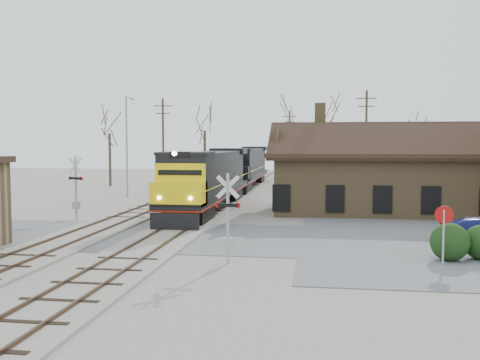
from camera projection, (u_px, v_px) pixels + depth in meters
The scene contains 22 objects.
ground at pixel (167, 236), 28.24m from camera, with size 140.00×140.00×0.00m, color #A19C91.
road at pixel (167, 236), 28.23m from camera, with size 60.00×9.00×0.03m, color #59595E.
track_main at pixel (219, 203), 43.04m from camera, with size 3.40×90.00×0.24m.
track_siding at pixel (165, 202), 43.68m from camera, with size 3.40×90.00×0.24m.
depot at pixel (376, 178), 38.21m from camera, with size 15.20×9.31×7.90m.
locomotive_lead at pixel (208, 179), 38.79m from camera, with size 2.99×20.03×4.45m.
locomotive_trailing at pixel (245, 166), 58.84m from camera, with size 2.99×20.03×4.21m.
crossbuck_near at pixel (228, 221), 21.79m from camera, with size 1.06×0.28×3.70m.
crossbuck_far at pixel (76, 190), 34.37m from camera, with size 1.14×0.41×4.09m.
do_not_enter_sign at pixel (444, 225), 21.38m from camera, with size 0.70×0.27×2.43m.
hedge_a at pixel (450, 242), 22.30m from camera, with size 1.61×1.61×1.61m, color black.
streetlight_a at pixel (127, 141), 48.12m from camera, with size 0.25×2.04×9.15m.
streetlight_b at pixel (323, 144), 51.21m from camera, with size 0.25×2.04×8.65m.
streetlight_c at pixel (322, 139), 62.21m from camera, with size 0.25×2.04×9.56m.
utility_pole_a at pixel (163, 142), 57.22m from camera, with size 2.00×0.24×9.67m.
utility_pole_b at pixel (289, 143), 74.11m from camera, with size 2.00×0.24×9.36m.
utility_pole_c at pixel (366, 139), 54.40m from camera, with size 2.00×0.24×10.24m.
tree_a at pixel (109, 125), 60.49m from camera, with size 4.00×4.00×9.80m.
tree_b at pixel (205, 122), 63.86m from camera, with size 4.28×4.28×10.48m.
tree_c at pixel (289, 112), 76.78m from camera, with size 5.35×5.35×13.10m.
tree_d at pixel (330, 112), 65.35m from camera, with size 5.01×5.01×12.28m.
tree_e at pixel (419, 134), 64.15m from camera, with size 3.45×3.45×8.44m.
Camera 1 is at (7.81, -27.12, 4.95)m, focal length 40.00 mm.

